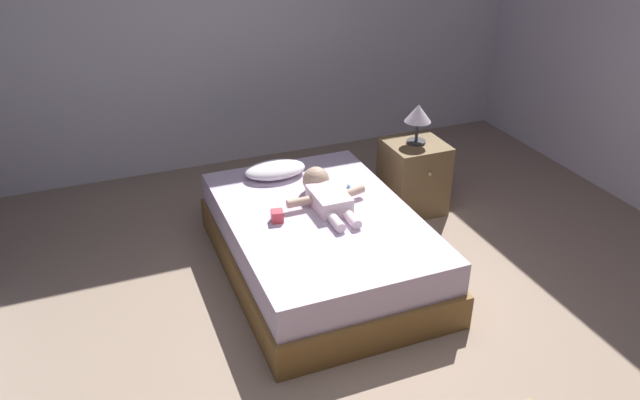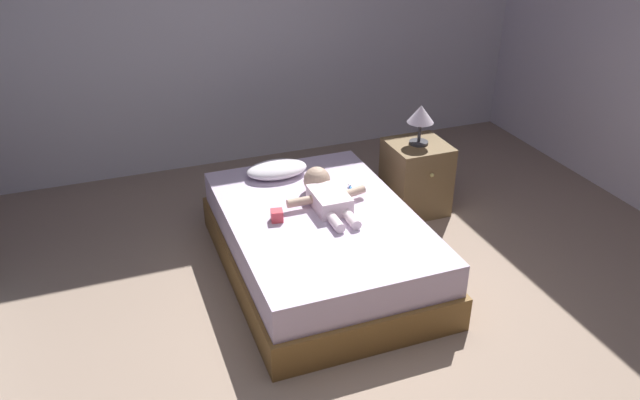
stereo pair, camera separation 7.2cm
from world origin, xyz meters
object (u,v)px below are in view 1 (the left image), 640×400
pillow (275,170)px  toothbrush (351,189)px  nightstand (413,176)px  lamp (418,115)px  toy_block (277,216)px  baby (325,194)px  bed (320,243)px

pillow → toothbrush: (0.41, -0.40, -0.04)m
nightstand → toothbrush: bearing=-155.0°
pillow → lamp: 1.13m
pillow → toy_block: bearing=-107.2°
baby → lamp: (0.91, 0.41, 0.27)m
pillow → nightstand: 1.11m
baby → bed: bearing=-124.6°
pillow → lamp: size_ratio=1.45×
toothbrush → lamp: bearing=25.0°
bed → pillow: bearing=98.5°
lamp → toy_block: (-1.28, -0.53, -0.30)m
baby → toy_block: baby is taller
bed → toy_block: (-0.28, 0.01, 0.26)m
bed → pillow: pillow is taller
baby → toothbrush: bearing=23.2°
bed → baby: 0.33m
pillow → baby: baby is taller
toothbrush → lamp: (0.67, 0.31, 0.33)m
bed → toy_block: toy_block is taller
baby → toothbrush: baby is taller
nightstand → toy_block: (-1.28, -0.53, 0.20)m
pillow → nightstand: size_ratio=0.79×
toy_block → baby: bearing=16.7°
bed → pillow: size_ratio=4.03×
bed → nightstand: bearing=28.4°
pillow → baby: bearing=-70.4°
toothbrush → toy_block: size_ratio=1.66×
nightstand → lamp: bearing=90.0°
bed → nightstand: (0.99, 0.54, 0.06)m
nightstand → toy_block: 1.39m
bed → baby: bearing=55.4°
toothbrush → toy_block: (-0.60, -0.21, 0.03)m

